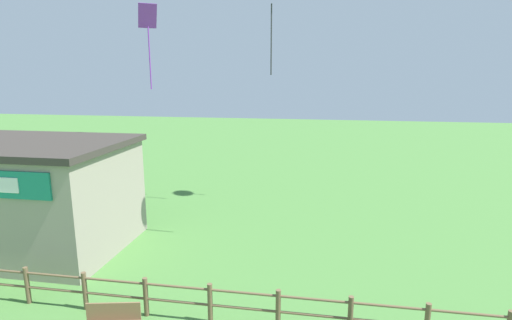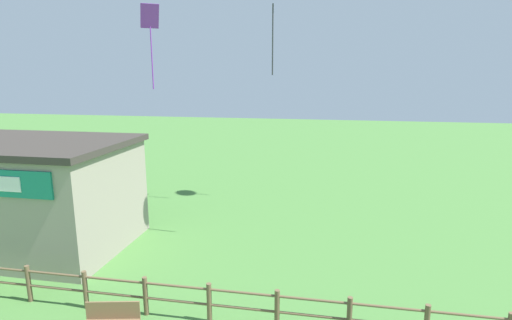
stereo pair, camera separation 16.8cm
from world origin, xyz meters
The scene contains 4 objects.
wooden_fence centered at (0.00, 7.03, 0.66)m, with size 17.18×0.14×1.16m.
seaside_building centered at (-10.06, 10.71, 2.16)m, with size 9.04×5.36×4.28m.
kite_purple_streamer centered at (-5.19, 13.37, 8.60)m, with size 0.88×0.81×3.36m.
kite_orange_delta centered at (-0.06, 12.74, 9.40)m, with size 1.07×1.07×3.01m.
Camera 1 is at (1.99, -2.57, 6.75)m, focal length 28.00 mm.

